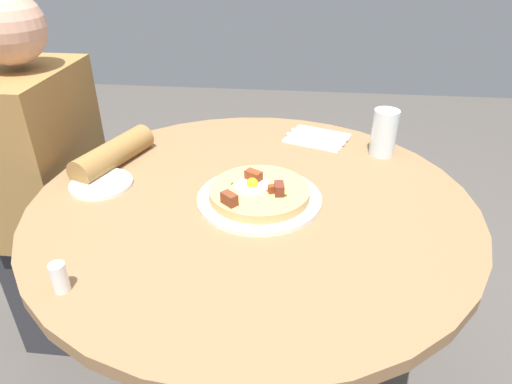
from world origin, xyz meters
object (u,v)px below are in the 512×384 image
Objects in this scene: dining_table at (253,255)px; knife at (315,139)px; pizza_plate at (259,199)px; breakfast_pizza at (259,192)px; water_glass at (384,133)px; salt_shaker at (60,278)px; fork at (319,134)px; person_seated at (56,205)px; bread_plate at (101,184)px.

knife is (0.34, -0.15, 0.17)m from dining_table.
breakfast_pizza is (-0.00, 0.00, 0.02)m from pizza_plate.
water_glass is at bearing -50.29° from dining_table.
knife is 3.16× the size of salt_shaker.
pizza_plate is at bearing 90.28° from fork.
breakfast_pizza reaches higher than fork.
person_seated is 4.90× the size of breakfast_pizza.
person_seated reaches higher than dining_table.
water_glass is at bearing 179.51° from knife.
person_seated is 6.31× the size of fork.
salt_shaker is at bearing 77.66° from knife.
person_seated reaches higher than water_glass.
fork is 0.21m from water_glass.
water_glass is at bearing -87.11° from person_seated.
knife is at bearing -20.18° from breakfast_pizza.
salt_shaker is (-0.69, 0.44, 0.02)m from knife.
fork is 3.16× the size of salt_shaker.
breakfast_pizza is at bearing -109.58° from person_seated.
water_glass reaches higher than bread_plate.
pizza_plate is 2.24× the size of water_glass.
person_seated is at bearing 31.13° from fork.
pizza_plate is 1.24× the size of breakfast_pizza.
water_glass is at bearing -47.71° from pizza_plate.
pizza_plate is 0.41m from fork.
fork is at bearing -56.13° from bread_plate.
person_seated is 0.73m from pizza_plate.
person_seated is 19.92× the size of salt_shaker.
pizza_plate is 0.43m from water_glass.
water_glass reaches higher than salt_shaker.
fork is at bearing -90.00° from knife.
pizza_plate is 5.03× the size of salt_shaker.
breakfast_pizza is at bearing 131.95° from pizza_plate.
water_glass is at bearing -45.34° from salt_shaker.
knife is at bearing -58.09° from bread_plate.
pizza_plate is at bearing -122.90° from dining_table.
fork is at bearing -22.83° from dining_table.
pizza_plate is at bearing 132.29° from water_glass.
dining_table is 0.69m from person_seated.
dining_table is 6.82× the size of bread_plate.
bread_plate is 1.18× the size of water_glass.
breakfast_pizza is (-0.01, -0.02, 0.19)m from dining_table.
salt_shaker is (-0.33, 0.31, 0.02)m from pizza_plate.
dining_table is 0.49m from water_glass.
knife is (0.32, -0.52, 0.00)m from bread_plate.
fork reaches higher than dining_table.
person_seated is 6.31× the size of knife.
breakfast_pizza is at bearing -43.13° from salt_shaker.
person_seated reaches higher than salt_shaker.
bread_plate is at bearing 87.24° from dining_table.
salt_shaker reaches higher than knife.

